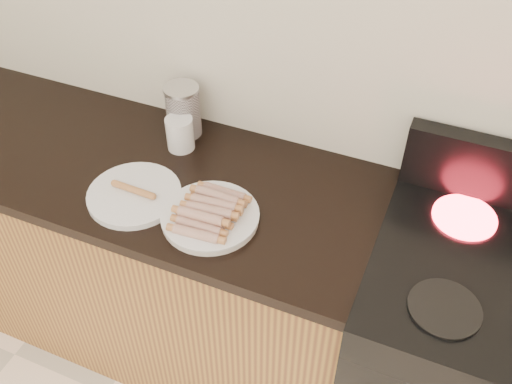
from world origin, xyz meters
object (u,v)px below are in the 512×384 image
at_px(stove, 476,372).
at_px(main_plate, 210,218).
at_px(side_plate, 134,195).
at_px(mug, 180,133).
at_px(canister, 183,111).

distance_m(stove, main_plate, 0.96).
distance_m(stove, side_plate, 1.18).
distance_m(stove, mug, 1.20).
bearing_deg(canister, stove, -11.85).
relative_size(main_plate, canister, 1.56).
distance_m(side_plate, canister, 0.35).
relative_size(stove, mug, 8.15).
distance_m(main_plate, side_plate, 0.25).
bearing_deg(side_plate, stove, 5.84).
relative_size(side_plate, mug, 2.50).
bearing_deg(stove, canister, 168.15).
xyz_separation_m(stove, canister, (-1.10, 0.23, 0.53)).
relative_size(side_plate, canister, 1.56).
bearing_deg(mug, side_plate, -92.98).
xyz_separation_m(stove, mug, (-1.07, 0.16, 0.50)).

